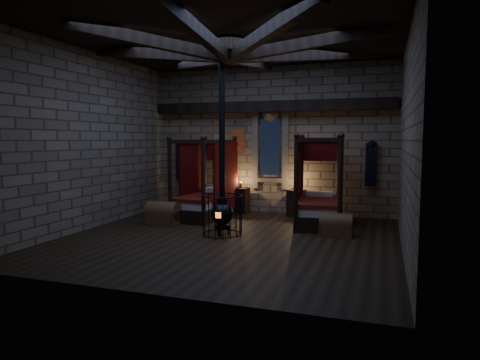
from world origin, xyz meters
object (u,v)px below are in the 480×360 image
(stove, at_px, (222,210))
(bed_left, at_px, (206,198))
(trunk_right, at_px, (336,226))
(bed_right, at_px, (319,203))
(trunk_left, at_px, (163,214))

(stove, bearing_deg, bed_left, 122.74)
(trunk_right, xyz_separation_m, stove, (-2.39, -0.73, 0.35))
(bed_left, bearing_deg, trunk_right, -13.65)
(bed_left, bearing_deg, stove, -53.14)
(bed_right, bearing_deg, stove, -141.00)
(bed_left, height_order, trunk_left, bed_left)
(bed_left, distance_m, bed_right, 3.06)
(trunk_right, bearing_deg, bed_left, 157.72)
(bed_left, height_order, stove, stove)
(bed_right, height_order, stove, stove)
(bed_right, relative_size, trunk_right, 2.97)
(bed_right, bearing_deg, trunk_right, -71.95)
(bed_left, xyz_separation_m, stove, (1.21, -1.92, 0.05))
(bed_right, distance_m, trunk_left, 3.91)
(bed_left, xyz_separation_m, trunk_left, (-0.64, -1.24, -0.26))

